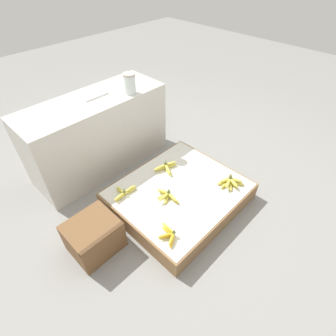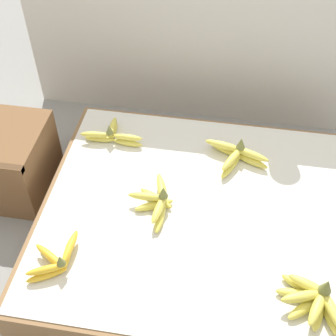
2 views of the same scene
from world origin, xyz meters
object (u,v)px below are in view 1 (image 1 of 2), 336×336
wooden_crate (94,236)px  glass_jar (130,83)px  banana_bunch_front_right (230,182)px  foam_tray_white (92,94)px  banana_bunch_back_left (124,192)px  banana_bunch_front_left (169,235)px  banana_bunch_back_midright (166,167)px  banana_bunch_middle_midleft (167,196)px

wooden_crate → glass_jar: size_ratio=1.95×
banana_bunch_front_right → glass_jar: (-0.17, 1.05, 0.62)m
glass_jar → foam_tray_white: (-0.26, 0.23, -0.08)m
foam_tray_white → banana_bunch_back_left: bearing=-111.3°
banana_bunch_front_right → banana_bunch_front_left: bearing=178.9°
wooden_crate → foam_tray_white: bearing=51.3°
banana_bunch_front_left → banana_bunch_back_midright: (0.50, 0.52, 0.00)m
wooden_crate → banana_bunch_back_left: bearing=19.5°
banana_bunch_front_right → banana_bunch_back_midright: 0.59m
glass_jar → foam_tray_white: glass_jar is taller
banana_bunch_front_right → banana_bunch_back_left: banana_bunch_front_right is taller
wooden_crate → foam_tray_white: foam_tray_white is taller
banana_bunch_front_right → foam_tray_white: (-0.43, 1.27, 0.54)m
banana_bunch_middle_midleft → banana_bunch_back_left: size_ratio=0.98×
wooden_crate → banana_bunch_middle_midleft: size_ratio=1.54×
wooden_crate → banana_bunch_middle_midleft: 0.64m
banana_bunch_back_left → banana_bunch_back_midright: size_ratio=0.98×
banana_bunch_back_left → glass_jar: 0.95m
banana_bunch_front_right → banana_bunch_back_midright: size_ratio=0.80×
banana_bunch_front_left → banana_bunch_back_midright: size_ratio=0.80×
banana_bunch_middle_midleft → banana_bunch_back_midright: (0.24, 0.25, 0.00)m
banana_bunch_back_midright → foam_tray_white: foam_tray_white is taller
banana_bunch_front_left → banana_bunch_back_midright: bearing=46.3°
wooden_crate → banana_bunch_back_left: size_ratio=1.51×
wooden_crate → banana_bunch_front_left: (0.37, -0.41, 0.06)m
banana_bunch_front_left → banana_bunch_middle_midleft: (0.26, 0.27, 0.00)m
wooden_crate → banana_bunch_back_left: 0.43m
banana_bunch_front_left → glass_jar: 1.33m
banana_bunch_back_left → banana_bunch_back_midright: (0.47, -0.03, 0.00)m
banana_bunch_front_right → glass_jar: glass_jar is taller
banana_bunch_front_left → foam_tray_white: foam_tray_white is taller
banana_bunch_back_midright → glass_jar: size_ratio=1.32×
glass_jar → banana_bunch_front_left: bearing=-118.9°
banana_bunch_middle_midleft → foam_tray_white: size_ratio=1.00×
foam_tray_white → banana_bunch_back_midright: bearing=-75.4°
banana_bunch_back_midright → glass_jar: bearing=82.2°
banana_bunch_middle_midleft → foam_tray_white: 1.13m
banana_bunch_back_left → foam_tray_white: 0.93m
wooden_crate → foam_tray_white: (0.68, 0.84, 0.60)m
wooden_crate → banana_bunch_front_right: banana_bunch_front_right is taller
wooden_crate → banana_bunch_front_left: wooden_crate is taller
glass_jar → foam_tray_white: size_ratio=0.79×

